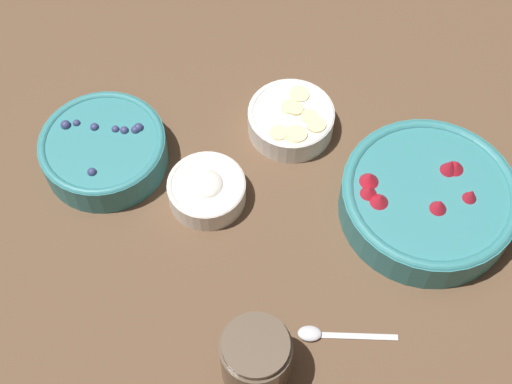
% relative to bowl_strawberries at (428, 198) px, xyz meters
% --- Properties ---
extents(ground_plane, '(4.00, 4.00, 0.00)m').
position_rel_bowl_strawberries_xyz_m(ground_plane, '(-0.19, -0.03, -0.04)').
color(ground_plane, brown).
extents(bowl_strawberries, '(0.25, 0.25, 0.08)m').
position_rel_bowl_strawberries_xyz_m(bowl_strawberries, '(0.00, 0.00, 0.00)').
color(bowl_strawberries, teal).
rests_on(bowl_strawberries, ground_plane).
extents(bowl_blueberries, '(0.19, 0.19, 0.06)m').
position_rel_bowl_strawberries_xyz_m(bowl_blueberries, '(-0.47, 0.12, -0.00)').
color(bowl_blueberries, teal).
rests_on(bowl_blueberries, ground_plane).
extents(bowl_bananas, '(0.13, 0.13, 0.05)m').
position_rel_bowl_strawberries_xyz_m(bowl_bananas, '(-0.18, 0.16, -0.01)').
color(bowl_bananas, white).
rests_on(bowl_bananas, ground_plane).
extents(bowl_cream, '(0.11, 0.11, 0.05)m').
position_rel_bowl_strawberries_xyz_m(bowl_cream, '(-0.31, 0.05, -0.01)').
color(bowl_cream, white).
rests_on(bowl_cream, ground_plane).
extents(jar_chocolate, '(0.09, 0.09, 0.10)m').
position_rel_bowl_strawberries_xyz_m(jar_chocolate, '(-0.26, -0.22, 0.01)').
color(jar_chocolate, brown).
rests_on(jar_chocolate, ground_plane).
extents(spoon, '(0.14, 0.03, 0.01)m').
position_rel_bowl_strawberries_xyz_m(spoon, '(-0.17, -0.18, -0.03)').
color(spoon, silver).
rests_on(spoon, ground_plane).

